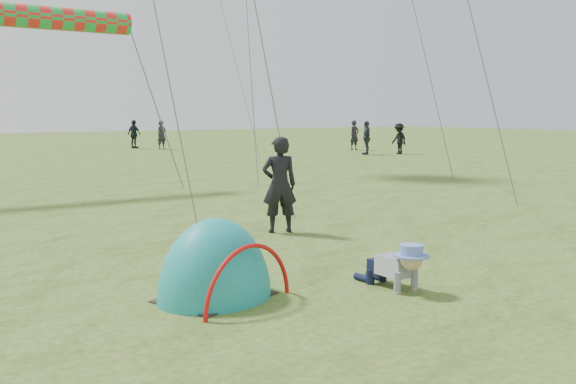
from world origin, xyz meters
TOP-DOWN VIEW (x-y plane):
  - ground at (0.00, 0.00)m, footprint 140.00×140.00m
  - crawling_toddler at (0.92, 0.54)m, footprint 0.60×0.84m
  - popup_tent at (-1.20, 1.50)m, footprint 1.83×1.66m
  - standing_adult at (1.83, 4.66)m, footprint 0.77×0.64m
  - crowd_person_0 at (20.22, 24.37)m, footprint 0.68×0.47m
  - crowd_person_2 at (9.87, 33.38)m, footprint 0.81×1.13m
  - crowd_person_8 at (17.95, 20.66)m, footprint 1.09×1.01m
  - crowd_person_9 at (19.66, 19.97)m, footprint 0.73×1.14m
  - crowd_person_12 at (10.90, 31.46)m, footprint 0.72×0.56m
  - rainbow_tube_kite at (-0.88, 13.65)m, footprint 6.43×0.64m

SIDE VIEW (x-z plane):
  - ground at x=0.00m, z-range 0.00..0.00m
  - popup_tent at x=-1.20m, z-range -0.99..0.99m
  - crawling_toddler at x=0.92m, z-range 0.00..0.64m
  - crowd_person_9 at x=19.66m, z-range 0.00..1.67m
  - crowd_person_12 at x=10.90m, z-range 0.00..1.75m
  - crowd_person_0 at x=20.22m, z-range 0.00..1.77m
  - crowd_person_2 at x=9.87m, z-range 0.00..1.78m
  - crowd_person_8 at x=17.95m, z-range 0.00..1.80m
  - standing_adult at x=1.83m, z-range 0.00..1.81m
  - rainbow_tube_kite at x=-0.88m, z-range 4.55..5.19m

